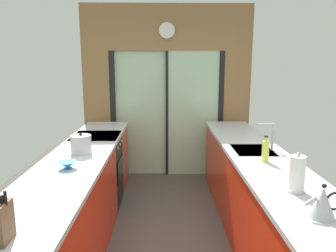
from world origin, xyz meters
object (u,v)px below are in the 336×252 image
at_px(stock_pot, 81,144).
at_px(knife_block, 1,222).
at_px(mixing_bowl, 68,165).
at_px(kettle, 323,203).
at_px(paper_towel_roll, 297,174).
at_px(oven_range, 98,171).
at_px(soap_bottle, 265,151).

bearing_deg(stock_pot, knife_block, -90.00).
bearing_deg(mixing_bowl, knife_block, -90.00).
distance_m(kettle, paper_towel_roll, 0.39).
distance_m(mixing_bowl, paper_towel_roll, 1.86).
bearing_deg(kettle, mixing_bowl, 152.71).
relative_size(mixing_bowl, stock_pot, 0.77).
distance_m(oven_range, mixing_bowl, 1.38).
bearing_deg(oven_range, stock_pot, -88.70).
height_order(mixing_bowl, knife_block, knife_block).
relative_size(knife_block, soap_bottle, 1.18).
bearing_deg(stock_pot, paper_towel_roll, -29.61).
height_order(stock_pot, soap_bottle, soap_bottle).
bearing_deg(stock_pot, mixing_bowl, -90.00).
relative_size(oven_range, soap_bottle, 3.73).
bearing_deg(stock_pot, oven_range, 91.30).
xyz_separation_m(mixing_bowl, stock_pot, (-0.00, 0.48, 0.06)).
relative_size(oven_range, mixing_bowl, 5.59).
distance_m(mixing_bowl, stock_pot, 0.48).
bearing_deg(soap_bottle, mixing_bowl, -174.22).
distance_m(knife_block, soap_bottle, 2.23).
distance_m(mixing_bowl, soap_bottle, 1.79).
bearing_deg(paper_towel_roll, soap_bottle, 90.00).
bearing_deg(soap_bottle, stock_pot, 170.51).
distance_m(mixing_bowl, knife_block, 1.17).
xyz_separation_m(stock_pot, kettle, (1.78, -1.40, -0.00)).
xyz_separation_m(soap_bottle, paper_towel_roll, (0.00, -0.71, 0.03)).
xyz_separation_m(oven_range, paper_towel_roll, (1.80, -1.82, 0.60)).
bearing_deg(paper_towel_roll, kettle, -89.65).
distance_m(kettle, soap_bottle, 1.10).
distance_m(oven_range, knife_block, 2.52).
distance_m(oven_range, paper_towel_roll, 2.63).
relative_size(oven_range, stock_pot, 4.30).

